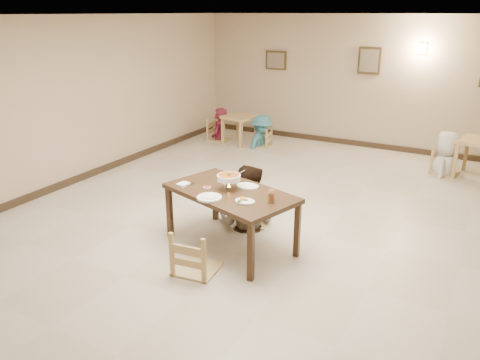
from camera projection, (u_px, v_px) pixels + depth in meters
The scene contains 28 objects.
floor at pixel (269, 223), 7.13m from camera, with size 10.00×10.00×0.00m, color beige.
ceiling at pixel (273, 15), 6.11m from camera, with size 10.00×10.00×0.00m, color silver.
wall_back at pixel (363, 83), 10.75m from camera, with size 10.00×10.00×0.00m, color #C1AC8E.
wall_left at pixel (70, 102), 8.43m from camera, with size 10.00×10.00×0.00m, color #C1AC8E.
baseboard_back at pixel (358, 143), 11.21m from camera, with size 8.00×0.06×0.12m, color #312418.
baseboard_left at pixel (81, 178), 8.91m from camera, with size 0.06×10.00×0.12m, color #312418.
picture_a at pixel (276, 60), 11.57m from camera, with size 0.55×0.04×0.45m.
picture_b at pixel (369, 61), 10.50m from camera, with size 0.50×0.04×0.60m.
wall_sconce at pixel (423, 49), 9.90m from camera, with size 0.16×0.05×0.22m, color #FFD88C.
main_table at pixel (231, 197), 6.20m from camera, with size 1.94×1.45×0.81m.
chair_far at pixel (251, 192), 6.98m from camera, with size 0.47×0.47×1.00m.
chair_near at pixel (196, 231), 5.66m from camera, with size 0.51×0.51×1.09m.
main_diner at pixel (247, 165), 6.78m from camera, with size 0.91×0.71×1.88m, color gray.
curry_warmer at pixel (229, 178), 6.17m from camera, with size 0.35×0.31×0.28m.
rice_plate_far at pixel (248, 186), 6.30m from camera, with size 0.32×0.32×0.07m.
rice_plate_near at pixel (209, 197), 5.91m from camera, with size 0.32×0.32×0.07m.
fried_plate at pixel (245, 201), 5.80m from camera, with size 0.26×0.26×0.06m.
chili_dish at pixel (207, 187), 6.27m from camera, with size 0.10×0.10×0.02m.
napkin_cutlery at pixel (183, 184), 6.36m from camera, with size 0.18×0.26×0.03m.
drink_glass at pixel (271, 196), 5.78m from camera, with size 0.08×0.08×0.16m.
bg_table_left at pixel (240, 121), 11.25m from camera, with size 0.81×0.81×0.69m.
bg_table_right at pixel (480, 147), 8.87m from camera, with size 0.91×0.91×0.75m.
bg_chair_ll at pixel (219, 120), 11.55m from camera, with size 0.49×0.49×1.04m.
bg_chair_lr at pixel (262, 129), 11.03m from camera, with size 0.41×0.41×0.87m.
bg_chair_rl at pixel (448, 149), 9.13m from camera, with size 0.48×0.48×1.03m.
bg_diner_a at pixel (219, 108), 11.45m from camera, with size 0.59×0.39×1.63m, color maroon.
bg_diner_b at pixel (262, 115), 10.92m from camera, with size 0.98×0.57×1.52m, color teal.
bg_diner_c at pixel (451, 132), 9.01m from camera, with size 0.84×0.55×1.72m, color silver.
Camera 1 is at (2.73, -5.90, 3.05)m, focal length 35.00 mm.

